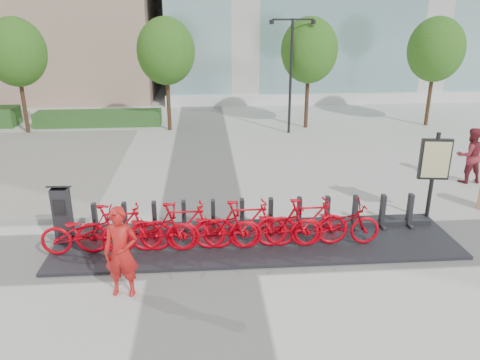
{
  "coord_description": "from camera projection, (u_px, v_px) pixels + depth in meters",
  "views": [
    {
      "loc": [
        0.11,
        -9.78,
        5.31
      ],
      "look_at": [
        1.0,
        1.5,
        1.2
      ],
      "focal_mm": 35.0,
      "sensor_mm": 36.0,
      "label": 1
    }
  ],
  "objects": [
    {
      "name": "ground",
      "position": [
        203.0,
        251.0,
        10.96
      ],
      "size": [
        120.0,
        120.0,
        0.0
      ],
      "primitive_type": "plane",
      "color": "beige"
    },
    {
      "name": "hedge_b",
      "position": [
        99.0,
        118.0,
        22.84
      ],
      "size": [
        6.0,
        1.2,
        0.7
      ],
      "primitive_type": "cube",
      "color": "#1F4C1F",
      "rests_on": "ground"
    },
    {
      "name": "tree_0",
      "position": [
        16.0,
        52.0,
        20.39
      ],
      "size": [
        2.6,
        2.6,
        5.1
      ],
      "color": "#311D13",
      "rests_on": "ground"
    },
    {
      "name": "tree_1",
      "position": [
        166.0,
        51.0,
        20.87
      ],
      "size": [
        2.6,
        2.6,
        5.1
      ],
      "color": "#311D13",
      "rests_on": "ground"
    },
    {
      "name": "tree_2",
      "position": [
        309.0,
        50.0,
        21.35
      ],
      "size": [
        2.6,
        2.6,
        5.1
      ],
      "color": "#311D13",
      "rests_on": "ground"
    },
    {
      "name": "tree_3",
      "position": [
        436.0,
        50.0,
        21.79
      ],
      "size": [
        2.6,
        2.6,
        5.1
      ],
      "color": "#311D13",
      "rests_on": "ground"
    },
    {
      "name": "streetlamp",
      "position": [
        291.0,
        63.0,
        20.5
      ],
      "size": [
        2.0,
        0.2,
        5.0
      ],
      "color": "black",
      "rests_on": "ground"
    },
    {
      "name": "dock_pad",
      "position": [
        256.0,
        241.0,
        11.33
      ],
      "size": [
        9.6,
        2.4,
        0.08
      ],
      "primitive_type": "cube",
      "color": "black",
      "rests_on": "ground"
    },
    {
      "name": "dock_rail_posts",
      "position": [
        257.0,
        216.0,
        11.62
      ],
      "size": [
        8.02,
        0.5,
        0.85
      ],
      "primitive_type": null,
      "color": "#252428",
      "rests_on": "dock_pad"
    },
    {
      "name": "bike_0",
      "position": [
        86.0,
        232.0,
        10.52
      ],
      "size": [
        2.03,
        0.71,
        1.07
      ],
      "primitive_type": "imported",
      "rotation": [
        0.0,
        0.0,
        1.57
      ],
      "color": "#B8000D",
      "rests_on": "dock_pad"
    },
    {
      "name": "bike_1",
      "position": [
        118.0,
        229.0,
        10.55
      ],
      "size": [
        1.97,
        0.56,
        1.18
      ],
      "primitive_type": "imported",
      "rotation": [
        0.0,
        0.0,
        1.57
      ],
      "color": "#B8000D",
      "rests_on": "dock_pad"
    },
    {
      "name": "bike_2",
      "position": [
        151.0,
        230.0,
        10.62
      ],
      "size": [
        2.03,
        0.71,
        1.07
      ],
      "primitive_type": "imported",
      "rotation": [
        0.0,
        0.0,
        1.57
      ],
      "color": "#B8000D",
      "rests_on": "dock_pad"
    },
    {
      "name": "bike_3",
      "position": [
        182.0,
        227.0,
        10.66
      ],
      "size": [
        1.97,
        0.56,
        1.18
      ],
      "primitive_type": "imported",
      "rotation": [
        0.0,
        0.0,
        1.57
      ],
      "color": "#B8000D",
      "rests_on": "dock_pad"
    },
    {
      "name": "bike_4",
      "position": [
        214.0,
        228.0,
        10.73
      ],
      "size": [
        2.03,
        0.71,
        1.07
      ],
      "primitive_type": "imported",
      "rotation": [
        0.0,
        0.0,
        1.57
      ],
      "color": "#B8000D",
      "rests_on": "dock_pad"
    },
    {
      "name": "bike_5",
      "position": [
        245.0,
        224.0,
        10.76
      ],
      "size": [
        1.97,
        0.56,
        1.18
      ],
      "primitive_type": "imported",
      "rotation": [
        0.0,
        0.0,
        1.57
      ],
      "color": "#B8000D",
      "rests_on": "dock_pad"
    },
    {
      "name": "bike_6",
      "position": [
        276.0,
        226.0,
        10.83
      ],
      "size": [
        2.03,
        0.71,
        1.07
      ],
      "primitive_type": "imported",
      "rotation": [
        0.0,
        0.0,
        1.57
      ],
      "color": "#B8000D",
      "rests_on": "dock_pad"
    },
    {
      "name": "bike_7",
      "position": [
        307.0,
        222.0,
        10.87
      ],
      "size": [
        1.97,
        0.56,
        1.18
      ],
      "primitive_type": "imported",
      "rotation": [
        0.0,
        0.0,
        1.57
      ],
      "color": "#B8000D",
      "rests_on": "dock_pad"
    },
    {
      "name": "bike_8",
      "position": [
        337.0,
        224.0,
        10.94
      ],
      "size": [
        2.03,
        0.71,
        1.07
      ],
      "primitive_type": "imported",
      "rotation": [
        0.0,
        0.0,
        1.57
      ],
      "color": "#B8000D",
      "rests_on": "dock_pad"
    },
    {
      "name": "kiosk",
      "position": [
        63.0,
        214.0,
        11.02
      ],
      "size": [
        0.47,
        0.4,
        1.48
      ],
      "rotation": [
        0.0,
        0.0,
        -0.04
      ],
      "color": "#252428",
      "rests_on": "dock_pad"
    },
    {
      "name": "worker_red",
      "position": [
        121.0,
        252.0,
        9.01
      ],
      "size": [
        0.72,
        0.52,
        1.85
      ],
      "primitive_type": "imported",
      "rotation": [
        0.0,
        0.0,
        -0.12
      ],
      "color": "red",
      "rests_on": "ground"
    },
    {
      "name": "pedestrian",
      "position": [
        470.0,
        155.0,
        15.08
      ],
      "size": [
        0.89,
        0.7,
        1.81
      ],
      "primitive_type": "imported",
      "rotation": [
        0.0,
        0.0,
        3.15
      ],
      "color": "maroon",
      "rests_on": "ground"
    },
    {
      "name": "map_sign",
      "position": [
        435.0,
        163.0,
        12.11
      ],
      "size": [
        0.79,
        0.24,
        2.4
      ],
      "rotation": [
        0.0,
        0.0,
        -0.15
      ],
      "color": "black",
      "rests_on": "ground"
    }
  ]
}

